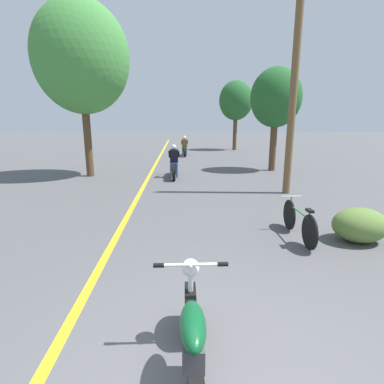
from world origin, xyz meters
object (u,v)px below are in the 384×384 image
at_px(roadside_tree_right_far, 236,101).
at_px(motorcycle_rider_far, 185,148).
at_px(roadside_tree_right_near, 276,98).
at_px(roadside_tree_left, 81,58).
at_px(bicycle_parked, 299,222).
at_px(utility_pole, 295,76).
at_px(motorcycle_rider_lead, 174,165).
at_px(motorcycle_foreground, 193,341).

bearing_deg(roadside_tree_right_far, motorcycle_rider_far, -135.33).
xyz_separation_m(roadside_tree_right_near, roadside_tree_right_far, (0.03, 10.55, 0.52)).
bearing_deg(roadside_tree_right_far, roadside_tree_left, -126.09).
distance_m(roadside_tree_right_far, bicycle_parked, 19.70).
xyz_separation_m(roadside_tree_right_near, bicycle_parked, (-2.08, -8.71, -3.06)).
distance_m(utility_pole, roadside_tree_right_near, 4.82).
xyz_separation_m(roadside_tree_right_near, motorcycle_rider_lead, (-4.80, -1.67, -2.89)).
relative_size(roadside_tree_right_far, motorcycle_rider_lead, 2.53).
relative_size(roadside_tree_left, motorcycle_rider_far, 3.70).
bearing_deg(motorcycle_rider_lead, roadside_tree_right_far, 68.42).
distance_m(roadside_tree_left, motorcycle_foreground, 12.51).
xyz_separation_m(roadside_tree_right_far, bicycle_parked, (-2.11, -19.26, -3.57)).
height_order(utility_pole, roadside_tree_right_far, utility_pole).
bearing_deg(motorcycle_foreground, motorcycle_rider_far, 89.28).
bearing_deg(utility_pole, roadside_tree_left, 155.23).
relative_size(motorcycle_foreground, bicycle_parked, 1.11).
distance_m(utility_pole, motorcycle_rider_lead, 5.90).
xyz_separation_m(roadside_tree_right_near, roadside_tree_left, (-8.53, -1.21, 1.47)).
height_order(motorcycle_foreground, motorcycle_rider_lead, motorcycle_rider_lead).
distance_m(roadside_tree_right_near, bicycle_parked, 9.46).
bearing_deg(motorcycle_rider_lead, bicycle_parked, -68.88).
distance_m(utility_pole, motorcycle_foreground, 8.88).
relative_size(roadside_tree_right_far, motorcycle_rider_far, 2.86).
distance_m(roadside_tree_right_far, motorcycle_rider_far, 6.88).
height_order(motorcycle_foreground, motorcycle_rider_far, motorcycle_rider_far).
xyz_separation_m(motorcycle_foreground, motorcycle_rider_lead, (-0.35, 10.48, 0.11)).
bearing_deg(roadside_tree_right_near, roadside_tree_left, -171.95).
bearing_deg(motorcycle_foreground, roadside_tree_right_near, 69.91).
bearing_deg(motorcycle_foreground, motorcycle_rider_lead, 91.94).
bearing_deg(roadside_tree_right_near, roadside_tree_right_far, 89.81).
bearing_deg(motorcycle_rider_lead, roadside_tree_left, 172.97).
height_order(roadside_tree_left, motorcycle_rider_lead, roadside_tree_left).
height_order(motorcycle_foreground, bicycle_parked, motorcycle_foreground).
distance_m(roadside_tree_right_near, roadside_tree_right_far, 10.56).
bearing_deg(bicycle_parked, roadside_tree_right_far, 83.74).
relative_size(roadside_tree_right_near, motorcycle_foreground, 2.45).
distance_m(utility_pole, bicycle_parked, 5.37).
xyz_separation_m(motorcycle_foreground, bicycle_parked, (2.36, 3.44, -0.06)).
xyz_separation_m(motorcycle_rider_far, bicycle_parked, (2.13, -15.06, -0.15)).
relative_size(roadside_tree_right_far, roadside_tree_left, 0.77).
xyz_separation_m(utility_pole, roadside_tree_left, (-7.61, 3.51, 1.12)).
bearing_deg(utility_pole, motorcycle_foreground, -115.31).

